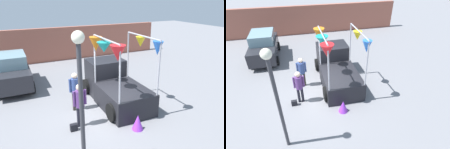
{
  "view_description": "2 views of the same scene",
  "coord_description": "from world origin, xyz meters",
  "views": [
    {
      "loc": [
        -3.31,
        -7.71,
        4.79
      ],
      "look_at": [
        0.63,
        0.38,
        1.6
      ],
      "focal_mm": 35.0,
      "sensor_mm": 36.0,
      "label": 1
    },
    {
      "loc": [
        -0.98,
        -7.42,
        6.03
      ],
      "look_at": [
        0.84,
        -0.23,
        1.15
      ],
      "focal_mm": 28.0,
      "sensor_mm": 36.0,
      "label": 2
    }
  ],
  "objects": [
    {
      "name": "ground_plane",
      "position": [
        0.0,
        0.0,
        0.0
      ],
      "size": [
        60.0,
        60.0,
        0.0
      ],
      "primitive_type": "plane",
      "color": "slate"
    },
    {
      "name": "parked_car",
      "position": [
        -3.26,
        4.95,
        0.94
      ],
      "size": [
        1.88,
        4.0,
        1.88
      ],
      "color": "#26262B",
      "rests_on": "ground"
    },
    {
      "name": "vendor_truck",
      "position": [
        1.03,
        1.04,
        0.9
      ],
      "size": [
        2.45,
        4.18,
        3.27
      ],
      "color": "black",
      "rests_on": "ground"
    },
    {
      "name": "street_lamp",
      "position": [
        -1.82,
        -2.87,
        2.65
      ],
      "size": [
        0.32,
        0.32,
        4.08
      ],
      "color": "#333338",
      "rests_on": "ground"
    },
    {
      "name": "person_vendor",
      "position": [
        -0.92,
        0.86,
        1.06
      ],
      "size": [
        0.53,
        0.34,
        1.75
      ],
      "color": "#2D2823",
      "rests_on": "ground"
    },
    {
      "name": "handbag",
      "position": [
        -1.49,
        -0.69,
        0.14
      ],
      "size": [
        0.28,
        0.16,
        0.28
      ],
      "primitive_type": "cube",
      "color": "black",
      "rests_on": "ground"
    },
    {
      "name": "person_customer",
      "position": [
        -1.14,
        -0.49,
        1.07
      ],
      "size": [
        0.53,
        0.34,
        1.77
      ],
      "color": "black",
      "rests_on": "ground"
    },
    {
      "name": "folded_kite_bundle_violet",
      "position": [
        0.73,
        -1.67,
        0.3
      ],
      "size": [
        0.51,
        0.51,
        0.6
      ],
      "primitive_type": "cone",
      "rotation": [
        0.0,
        0.0,
        1.4
      ],
      "color": "purple",
      "rests_on": "ground"
    },
    {
      "name": "brick_boundary_wall",
      "position": [
        0.0,
        9.4,
        1.3
      ],
      "size": [
        18.0,
        0.36,
        2.6
      ],
      "primitive_type": "cube",
      "color": "#9E5947",
      "rests_on": "ground"
    }
  ]
}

